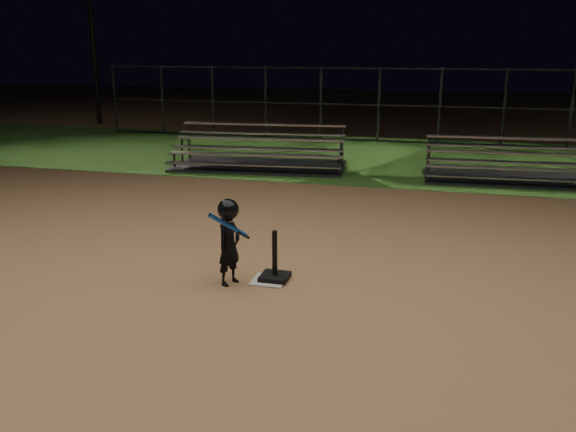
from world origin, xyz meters
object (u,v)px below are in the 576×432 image
Objects in this scene: bleacher_left at (259,159)px; light_pole_left at (89,1)px; bleacher_right at (509,173)px; child_batter at (229,239)px; home_plate at (269,280)px; batting_tee at (275,270)px.

bleacher_left is 12.88m from light_pole_left.
light_pole_left is at bearing 152.12° from bleacher_right.
bleacher_right is (4.26, 7.79, -0.42)m from child_batter.
light_pole_left reaches higher than home_plate.
bleacher_left is at bearing 108.47° from home_plate.
home_plate is 0.10× the size of bleacher_left.
home_plate is 0.16m from batting_tee.
child_batter is 19.51m from light_pole_left.
child_batter reaches higher than home_plate.
home_plate is at bearing -76.93° from bleacher_left.
home_plate is 0.05× the size of light_pole_left.
batting_tee is 19.75m from light_pole_left.
batting_tee is at bearing -119.08° from bleacher_right.
child_batter is at bearing -121.51° from bleacher_right.
bleacher_right is at bearing -5.48° from bleacher_left.
batting_tee is 0.78m from child_batter.
bleacher_right is (6.31, -0.01, -0.03)m from bleacher_left.
child_batter is 0.14× the size of light_pole_left.
home_plate is 19.79m from light_pole_left.
child_batter reaches higher than bleacher_left.
batting_tee reaches higher than home_plate.
child_batter is 0.29× the size of bleacher_right.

